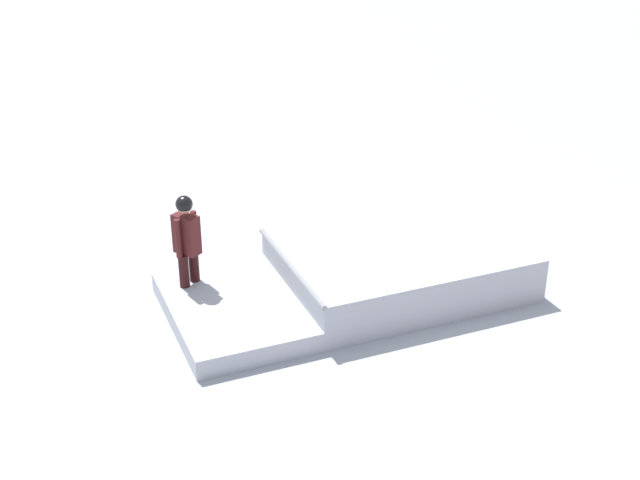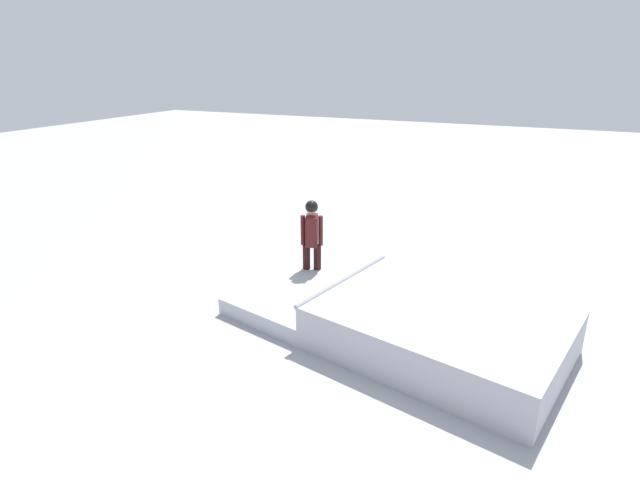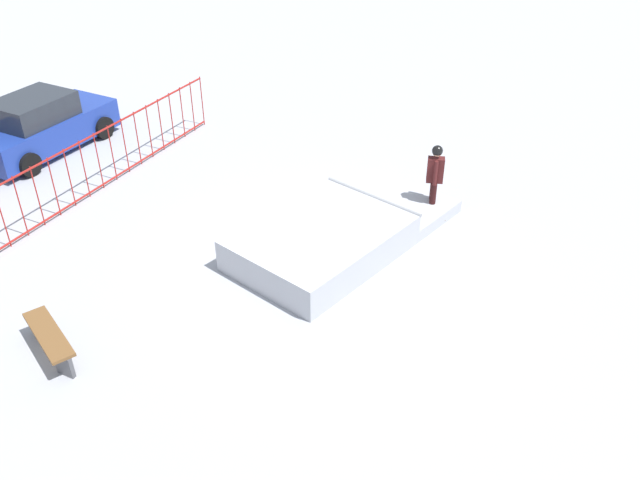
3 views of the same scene
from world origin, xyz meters
name	(u,v)px [view 2 (image 2 of 3)]	position (x,y,z in m)	size (l,w,h in m)	color
ground_plane	(442,355)	(0.00, 0.00, 0.00)	(60.00, 60.00, 0.00)	#A8AAB2
skate_ramp	(412,323)	(0.56, -0.22, 0.32)	(5.85, 3.77, 0.74)	#B0B3BB
skater	(312,236)	(2.96, -1.58, 1.01)	(0.42, 0.43, 1.73)	black
skateboard	(330,281)	(2.59, -1.64, 0.08)	(0.41, 0.82, 0.09)	#593314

